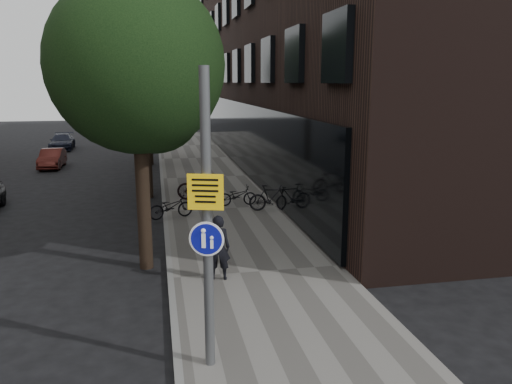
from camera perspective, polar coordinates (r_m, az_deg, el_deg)
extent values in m
plane|color=black|center=(10.05, 2.90, -16.62)|extent=(120.00, 120.00, 0.00)
cube|color=slate|center=(19.28, -3.68, -2.05)|extent=(4.50, 60.00, 0.12)
cube|color=slate|center=(19.12, -10.38, -2.34)|extent=(0.15, 60.00, 0.13)
cube|color=black|center=(32.59, 8.41, 19.60)|extent=(12.00, 40.00, 18.00)
cylinder|color=black|center=(13.42, -12.70, -2.02)|extent=(0.36, 0.36, 3.20)
sphere|color=black|center=(13.02, -13.49, 13.96)|extent=(4.40, 4.40, 4.40)
sphere|color=black|center=(13.82, -11.49, 9.79)|extent=(2.64, 2.64, 2.64)
cylinder|color=black|center=(21.76, -12.28, 3.50)|extent=(0.36, 0.36, 3.20)
sphere|color=black|center=(21.51, -12.75, 13.28)|extent=(5.00, 5.00, 5.00)
sphere|color=black|center=(22.31, -11.54, 10.72)|extent=(3.00, 3.00, 3.00)
cylinder|color=black|center=(30.69, -12.09, 6.05)|extent=(0.36, 0.36, 3.20)
sphere|color=black|center=(30.51, -12.42, 12.97)|extent=(5.00, 5.00, 5.00)
sphere|color=black|center=(31.31, -11.56, 11.15)|extent=(3.00, 3.00, 3.00)
cylinder|color=#595B5E|center=(8.15, -5.58, -3.68)|extent=(0.17, 0.17, 5.01)
cube|color=#DFB00B|center=(8.02, -5.66, 0.15)|extent=(0.56, 0.20, 0.58)
cylinder|color=#0C108B|center=(8.22, -5.55, -5.17)|extent=(0.50, 0.16, 0.51)
cylinder|color=white|center=(8.22, -5.55, -5.17)|extent=(0.56, 0.18, 0.58)
imported|color=black|center=(12.27, -4.36, -6.35)|extent=(0.64, 0.46, 1.63)
imported|color=black|center=(19.61, -2.15, -0.40)|extent=(1.52, 0.54, 0.80)
imported|color=black|center=(18.76, 1.74, -0.67)|extent=(1.72, 0.78, 1.00)
imported|color=black|center=(18.02, -9.73, -1.66)|extent=(1.71, 1.00, 0.85)
imported|color=black|center=(20.67, -6.49, 0.63)|extent=(1.90, 0.82, 1.10)
imported|color=#511C17|center=(31.30, -22.27, 3.58)|extent=(1.21, 3.34, 1.10)
imported|color=black|center=(39.68, -21.28, 5.38)|extent=(1.80, 4.00, 1.14)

